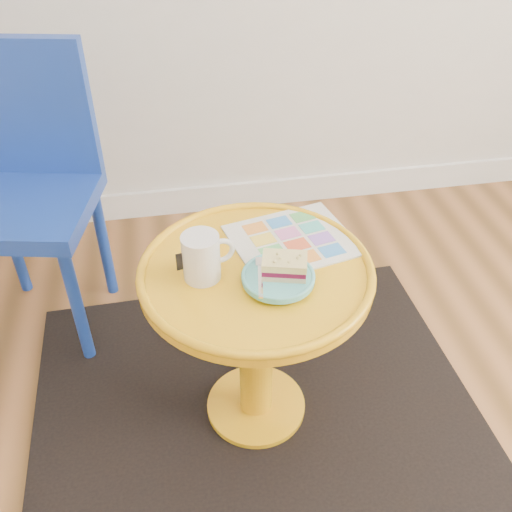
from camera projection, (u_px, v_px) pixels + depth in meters
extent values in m
cube|color=white|center=(253.00, 194.00, 2.55)|extent=(4.00, 0.02, 0.12)
cube|color=black|center=(256.00, 407.00, 1.71)|extent=(1.33, 1.13, 0.01)
cylinder|color=orange|center=(256.00, 405.00, 1.70)|extent=(0.29, 0.29, 0.02)
cylinder|color=orange|center=(256.00, 347.00, 1.55)|extent=(0.09, 0.09, 0.49)
cylinder|color=orange|center=(256.00, 274.00, 1.39)|extent=(0.57, 0.57, 0.03)
cylinder|color=#18379D|center=(78.00, 308.00, 1.74)|extent=(0.04, 0.04, 0.43)
cylinder|color=#18379D|center=(12.00, 242.00, 2.01)|extent=(0.04, 0.04, 0.43)
cylinder|color=#18379D|center=(104.00, 244.00, 2.00)|extent=(0.04, 0.04, 0.43)
cube|color=#18379D|center=(23.00, 208.00, 1.72)|extent=(0.48, 0.48, 0.05)
cube|color=#18379D|center=(25.00, 109.00, 1.72)|extent=(0.41, 0.13, 0.43)
cube|color=silver|center=(292.00, 240.00, 1.47)|extent=(0.35, 0.31, 0.01)
cylinder|color=silver|center=(201.00, 257.00, 1.32)|extent=(0.09, 0.09, 0.12)
torus|color=silver|center=(221.00, 251.00, 1.33)|extent=(0.07, 0.02, 0.07)
cylinder|color=#D1B78C|center=(200.00, 239.00, 1.29)|extent=(0.08, 0.08, 0.01)
cylinder|color=#58BBBB|center=(278.00, 281.00, 1.33)|extent=(0.07, 0.07, 0.01)
cylinder|color=#58BBBB|center=(278.00, 278.00, 1.32)|extent=(0.17, 0.17, 0.01)
cube|color=#D3BC8C|center=(284.00, 271.00, 1.32)|extent=(0.12, 0.09, 0.01)
cube|color=maroon|center=(284.00, 266.00, 1.31)|extent=(0.11, 0.09, 0.01)
cube|color=#EADB8C|center=(285.00, 261.00, 1.30)|extent=(0.12, 0.09, 0.02)
cube|color=silver|center=(260.00, 281.00, 1.30)|extent=(0.03, 0.12, 0.00)
cube|color=silver|center=(260.00, 262.00, 1.36)|extent=(0.02, 0.03, 0.00)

